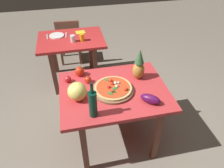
# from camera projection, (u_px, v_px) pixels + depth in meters

# --- Properties ---
(ground_plane) EXTENTS (10.00, 10.00, 0.00)m
(ground_plane) POSITION_uv_depth(u_px,v_px,m) (114.00, 136.00, 2.66)
(ground_plane) COLOR gray
(display_table) EXTENTS (1.12, 0.86, 0.77)m
(display_table) POSITION_uv_depth(u_px,v_px,m) (114.00, 97.00, 2.25)
(display_table) COLOR brown
(display_table) RESTS_ON ground_plane
(background_table) EXTENTS (0.97, 0.72, 0.77)m
(background_table) POSITION_uv_depth(u_px,v_px,m) (72.00, 46.00, 3.19)
(background_table) COLOR brown
(background_table) RESTS_ON ground_plane
(dining_chair) EXTENTS (0.43, 0.43, 0.85)m
(dining_chair) POSITION_uv_depth(u_px,v_px,m) (69.00, 39.00, 3.73)
(dining_chair) COLOR brown
(dining_chair) RESTS_ON ground_plane
(pizza_board) EXTENTS (0.43, 0.43, 0.02)m
(pizza_board) POSITION_uv_depth(u_px,v_px,m) (113.00, 90.00, 2.16)
(pizza_board) COLOR brown
(pizza_board) RESTS_ON display_table
(pizza) EXTENTS (0.39, 0.39, 0.06)m
(pizza) POSITION_uv_depth(u_px,v_px,m) (113.00, 88.00, 2.15)
(pizza) COLOR tan
(pizza) RESTS_ON pizza_board
(wine_bottle) EXTENTS (0.08, 0.08, 0.37)m
(wine_bottle) POSITION_uv_depth(u_px,v_px,m) (93.00, 104.00, 1.82)
(wine_bottle) COLOR #093425
(wine_bottle) RESTS_ON display_table
(pineapple_left) EXTENTS (0.13, 0.13, 0.36)m
(pineapple_left) POSITION_uv_depth(u_px,v_px,m) (139.00, 66.00, 2.25)
(pineapple_left) COLOR #B48235
(pineapple_left) RESTS_ON display_table
(melon) EXTENTS (0.19, 0.19, 0.19)m
(melon) POSITION_uv_depth(u_px,v_px,m) (77.00, 91.00, 2.02)
(melon) COLOR #E8DA67
(melon) RESTS_ON display_table
(bell_pepper) EXTENTS (0.10, 0.10, 0.11)m
(bell_pepper) POSITION_uv_depth(u_px,v_px,m) (80.00, 72.00, 2.35)
(bell_pepper) COLOR red
(bell_pepper) RESTS_ON display_table
(eggplant) EXTENTS (0.21, 0.20, 0.09)m
(eggplant) POSITION_uv_depth(u_px,v_px,m) (150.00, 99.00, 2.01)
(eggplant) COLOR #4F0F42
(eggplant) RESTS_ON display_table
(tomato_beside_pepper) EXTENTS (0.07, 0.07, 0.07)m
(tomato_beside_pepper) POSITION_uv_depth(u_px,v_px,m) (68.00, 79.00, 2.27)
(tomato_beside_pepper) COLOR red
(tomato_beside_pepper) RESTS_ON display_table
(tomato_near_board) EXTENTS (0.07, 0.07, 0.07)m
(tomato_near_board) POSITION_uv_depth(u_px,v_px,m) (88.00, 80.00, 2.26)
(tomato_near_board) COLOR red
(tomato_near_board) RESTS_ON display_table
(drinking_glass_juice) EXTENTS (0.07, 0.07, 0.10)m
(drinking_glass_juice) POSITION_uv_depth(u_px,v_px,m) (82.00, 37.00, 3.03)
(drinking_glass_juice) COLOR orange
(drinking_glass_juice) RESTS_ON background_table
(drinking_glass_water) EXTENTS (0.07, 0.07, 0.10)m
(drinking_glass_water) POSITION_uv_depth(u_px,v_px,m) (73.00, 39.00, 3.00)
(drinking_glass_water) COLOR silver
(drinking_glass_water) RESTS_ON background_table
(dinner_plate) EXTENTS (0.22, 0.22, 0.02)m
(dinner_plate) POSITION_uv_depth(u_px,v_px,m) (57.00, 36.00, 3.17)
(dinner_plate) COLOR white
(dinner_plate) RESTS_ON background_table
(fork_utensil) EXTENTS (0.03, 0.18, 0.01)m
(fork_utensil) POSITION_uv_depth(u_px,v_px,m) (47.00, 37.00, 3.15)
(fork_utensil) COLOR silver
(fork_utensil) RESTS_ON background_table
(knife_utensil) EXTENTS (0.03, 0.18, 0.01)m
(knife_utensil) POSITION_uv_depth(u_px,v_px,m) (66.00, 35.00, 3.19)
(knife_utensil) COLOR silver
(knife_utensil) RESTS_ON background_table
(napkin_folded) EXTENTS (0.15, 0.13, 0.01)m
(napkin_folded) POSITION_uv_depth(u_px,v_px,m) (80.00, 32.00, 3.27)
(napkin_folded) COLOR yellow
(napkin_folded) RESTS_ON background_table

